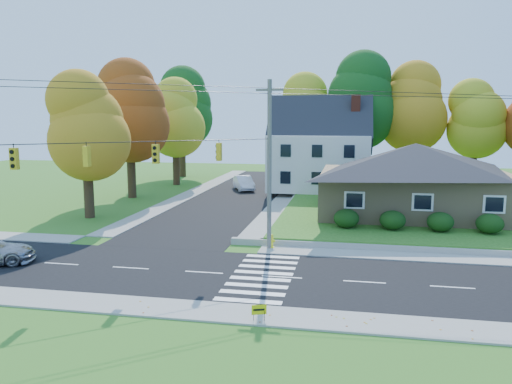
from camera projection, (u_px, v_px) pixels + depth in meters
ground at (282, 277)px, 24.63m from camera, size 120.00×120.00×0.00m
road_main at (282, 277)px, 24.63m from camera, size 90.00×8.00×0.02m
road_cross at (240, 194)px, 51.38m from camera, size 8.00×44.00×0.02m
sidewalk_north at (293, 250)px, 29.48m from camera, size 90.00×2.00×0.08m
sidewalk_south at (264, 316)px, 19.77m from camera, size 90.00×2.00×0.08m
lawn at (466, 207)px, 42.57m from camera, size 30.00×30.00×0.50m
ranch_house at (414, 178)px, 38.20m from camera, size 14.60×10.60×5.40m
colonial_house at (320, 150)px, 51.15m from camera, size 10.40×8.40×9.60m
hedge_row at (416, 221)px, 32.59m from camera, size 10.70×1.70×1.27m
traffic_infrastructure at (283, 171)px, 25.22m from camera, size 38.10×10.66×10.00m
tree_lot_0 at (306, 113)px, 56.81m from camera, size 6.72×6.72×12.51m
tree_lot_1 at (360, 101)px, 54.53m from camera, size 7.84×7.84×14.60m
tree_lot_2 at (416, 107)px, 54.47m from camera, size 7.28×7.28×13.56m
tree_lot_3 at (476, 119)px, 52.58m from camera, size 6.16×6.16×11.47m
tree_west_0 at (85, 126)px, 38.40m from camera, size 6.16×6.16×11.47m
tree_west_1 at (129, 111)px, 48.11m from camera, size 7.28×7.28×13.56m
tree_west_2 at (175, 118)px, 57.73m from camera, size 6.72×6.72×12.51m
tree_west_3 at (181, 108)px, 65.69m from camera, size 7.84×7.84×14.60m
white_car at (244, 183)px, 54.29m from camera, size 3.34×4.90×1.53m
fire_hydrant at (271, 242)px, 30.00m from camera, size 0.52×0.41×0.91m
yard_sign at (259, 310)px, 19.09m from camera, size 0.56×0.22×0.73m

